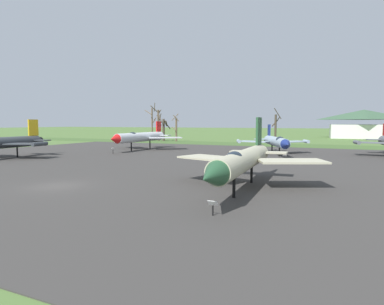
{
  "coord_description": "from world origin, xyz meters",
  "views": [
    {
      "loc": [
        19.84,
        -18.33,
        4.86
      ],
      "look_at": [
        4.5,
        14.94,
        1.58
      ],
      "focal_mm": 30.9,
      "sensor_mm": 36.0,
      "label": 1
    }
  ],
  "objects_px": {
    "jet_fighter_front_left": "(276,141)",
    "info_placard_front_left": "(285,156)",
    "jet_fighter_rear_left": "(141,137)",
    "info_placard_rear_left": "(113,150)",
    "jet_fighter_front_right": "(243,160)",
    "info_placard_front_right": "(213,206)",
    "visitor_building": "(364,124)"
  },
  "relations": [
    {
      "from": "info_placard_front_right",
      "to": "info_placard_rear_left",
      "type": "distance_m",
      "value": 36.98
    },
    {
      "from": "jet_fighter_front_left",
      "to": "info_placard_front_left",
      "type": "bearing_deg",
      "value": -70.96
    },
    {
      "from": "jet_fighter_front_left",
      "to": "jet_fighter_rear_left",
      "type": "bearing_deg",
      "value": -176.89
    },
    {
      "from": "jet_fighter_front_right",
      "to": "info_placard_front_right",
      "type": "bearing_deg",
      "value": -86.57
    },
    {
      "from": "info_placard_front_left",
      "to": "jet_fighter_rear_left",
      "type": "distance_m",
      "value": 26.8
    },
    {
      "from": "jet_fighter_front_left",
      "to": "jet_fighter_rear_left",
      "type": "distance_m",
      "value": 23.55
    },
    {
      "from": "visitor_building",
      "to": "info_placard_front_left",
      "type": "bearing_deg",
      "value": -99.31
    },
    {
      "from": "jet_fighter_front_left",
      "to": "info_placard_front_left",
      "type": "xyz_separation_m",
      "value": [
        2.53,
        -7.33,
        -1.52
      ]
    },
    {
      "from": "jet_fighter_front_left",
      "to": "info_placard_rear_left",
      "type": "relative_size",
      "value": 14.58
    },
    {
      "from": "jet_fighter_front_left",
      "to": "info_placard_front_left",
      "type": "height_order",
      "value": "jet_fighter_front_left"
    },
    {
      "from": "info_placard_front_right",
      "to": "visitor_building",
      "type": "relative_size",
      "value": 0.04
    },
    {
      "from": "jet_fighter_front_right",
      "to": "info_placard_rear_left",
      "type": "height_order",
      "value": "jet_fighter_front_right"
    },
    {
      "from": "jet_fighter_front_right",
      "to": "info_placard_rear_left",
      "type": "distance_m",
      "value": 32.25
    },
    {
      "from": "visitor_building",
      "to": "jet_fighter_front_left",
      "type": "bearing_deg",
      "value": -102.34
    },
    {
      "from": "jet_fighter_rear_left",
      "to": "info_placard_rear_left",
      "type": "relative_size",
      "value": 17.23
    },
    {
      "from": "info_placard_front_left",
      "to": "jet_fighter_front_right",
      "type": "relative_size",
      "value": 0.05
    },
    {
      "from": "jet_fighter_front_right",
      "to": "jet_fighter_rear_left",
      "type": "relative_size",
      "value": 0.98
    },
    {
      "from": "info_placard_front_right",
      "to": "info_placard_front_left",
      "type": "bearing_deg",
      "value": 91.67
    },
    {
      "from": "jet_fighter_front_left",
      "to": "visitor_building",
      "type": "xyz_separation_m",
      "value": [
        14.88,
        68.02,
        2.47
      ]
    },
    {
      "from": "jet_fighter_front_left",
      "to": "jet_fighter_rear_left",
      "type": "height_order",
      "value": "jet_fighter_rear_left"
    },
    {
      "from": "info_placard_front_left",
      "to": "jet_fighter_front_left",
      "type": "bearing_deg",
      "value": 109.04
    },
    {
      "from": "jet_fighter_front_right",
      "to": "visitor_building",
      "type": "height_order",
      "value": "visitor_building"
    },
    {
      "from": "info_placard_front_left",
      "to": "info_placard_front_right",
      "type": "xyz_separation_m",
      "value": [
        0.81,
        -27.74,
        -0.01
      ]
    },
    {
      "from": "jet_fighter_front_left",
      "to": "jet_fighter_front_right",
      "type": "bearing_deg",
      "value": -84.07
    },
    {
      "from": "jet_fighter_front_right",
      "to": "info_placard_front_right",
      "type": "height_order",
      "value": "jet_fighter_front_right"
    },
    {
      "from": "info_placard_front_left",
      "to": "jet_fighter_front_right",
      "type": "xyz_separation_m",
      "value": [
        0.39,
        -20.81,
        1.67
      ]
    },
    {
      "from": "jet_fighter_rear_left",
      "to": "info_placard_rear_left",
      "type": "height_order",
      "value": "jet_fighter_rear_left"
    },
    {
      "from": "jet_fighter_front_left",
      "to": "info_placard_front_right",
      "type": "relative_size",
      "value": 16.48
    },
    {
      "from": "jet_fighter_front_right",
      "to": "info_placard_front_right",
      "type": "relative_size",
      "value": 19.02
    },
    {
      "from": "visitor_building",
      "to": "jet_fighter_front_right",
      "type": "bearing_deg",
      "value": -97.09
    },
    {
      "from": "jet_fighter_front_left",
      "to": "jet_fighter_front_right",
      "type": "height_order",
      "value": "jet_fighter_front_right"
    },
    {
      "from": "jet_fighter_front_left",
      "to": "info_placard_front_left",
      "type": "relative_size",
      "value": 16.29
    }
  ]
}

